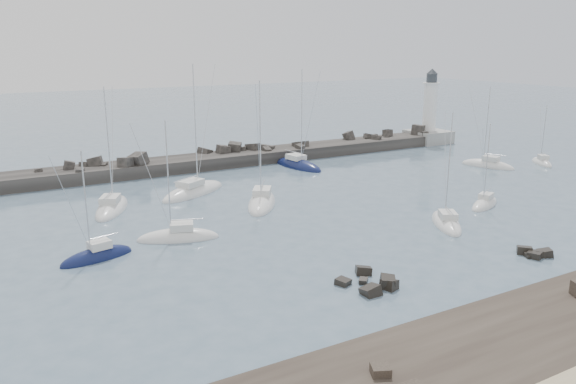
# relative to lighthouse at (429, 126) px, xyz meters

# --- Properties ---
(ground) EXTENTS (400.00, 400.00, 0.00)m
(ground) POSITION_rel_lighthouse_xyz_m (-47.00, -38.00, -3.09)
(ground) COLOR slate
(ground) RESTS_ON ground
(rock_shelf) EXTENTS (140.00, 12.00, 1.76)m
(rock_shelf) POSITION_rel_lighthouse_xyz_m (-46.91, -60.00, -3.08)
(rock_shelf) COLOR #2D251F
(rock_shelf) RESTS_ON ground
(rock_cluster_near) EXTENTS (4.30, 4.98, 1.41)m
(rock_cluster_near) POSITION_rel_lighthouse_xyz_m (-50.13, -47.66, -2.88)
(rock_cluster_near) COLOR black
(rock_cluster_near) RESTS_ON ground
(rock_cluster_far) EXTENTS (2.83, 2.99, 1.30)m
(rock_cluster_far) POSITION_rel_lighthouse_xyz_m (-33.54, -49.60, -2.94)
(rock_cluster_far) COLOR black
(rock_cluster_far) RESTS_ON ground
(breakwater) EXTENTS (115.00, 6.85, 5.26)m
(breakwater) POSITION_rel_lighthouse_xyz_m (-54.79, 0.02, -2.79)
(breakwater) COLOR #2B2826
(breakwater) RESTS_ON ground
(lighthouse) EXTENTS (7.00, 7.00, 14.60)m
(lighthouse) POSITION_rel_lighthouse_xyz_m (0.00, 0.00, 0.00)
(lighthouse) COLOR gray
(lighthouse) RESTS_ON ground
(sailboat_1) EXTENTS (6.87, 3.48, 10.72)m
(sailboat_1) POSITION_rel_lighthouse_xyz_m (-67.81, -31.09, -2.94)
(sailboat_1) COLOR #101843
(sailboat_1) RESTS_ON ground
(sailboat_2) EXTENTS (6.78, 9.81, 14.97)m
(sailboat_2) POSITION_rel_lighthouse_xyz_m (-63.25, -16.38, -2.95)
(sailboat_2) COLOR white
(sailboat_2) RESTS_ON ground
(sailboat_3) EXTENTS (11.24, 8.51, 17.26)m
(sailboat_3) POSITION_rel_lighthouse_xyz_m (-52.62, -14.10, -2.95)
(sailboat_3) COLOR white
(sailboat_3) RESTS_ON ground
(sailboat_4) EXTENTS (8.24, 4.87, 12.60)m
(sailboat_4) POSITION_rel_lighthouse_xyz_m (-59.89, -29.68, -2.95)
(sailboat_4) COLOR white
(sailboat_4) RESTS_ON ground
(sailboat_5) EXTENTS (7.94, 9.98, 15.67)m
(sailboat_5) POSITION_rel_lighthouse_xyz_m (-47.36, -22.84, -2.94)
(sailboat_5) COLOR white
(sailboat_5) RESTS_ON ground
(sailboat_6) EXTENTS (6.22, 8.10, 12.64)m
(sailboat_6) POSITION_rel_lighthouse_xyz_m (-33.99, -39.18, -2.96)
(sailboat_6) COLOR white
(sailboat_6) RESTS_ON ground
(sailboat_7) EXTENTS (4.69, 10.52, 16.01)m
(sailboat_7) POSITION_rel_lighthouse_xyz_m (-33.05, -6.91, -2.94)
(sailboat_7) COLOR #101843
(sailboat_7) RESTS_ON ground
(sailboat_8) EXTENTS (6.82, 4.54, 10.56)m
(sailboat_8) POSITION_rel_lighthouse_xyz_m (-24.84, -36.09, -2.96)
(sailboat_8) COLOR white
(sailboat_8) RESTS_ON ground
(sailboat_9) EXTENTS (5.32, 8.61, 13.15)m
(sailboat_9) POSITION_rel_lighthouse_xyz_m (-7.45, -21.16, -2.94)
(sailboat_9) COLOR white
(sailboat_9) RESTS_ON ground
(sailboat_10) EXTENTS (4.83, 6.30, 10.07)m
(sailboat_10) POSITION_rel_lighthouse_xyz_m (1.58, -23.95, -2.95)
(sailboat_10) COLOR white
(sailboat_10) RESTS_ON ground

